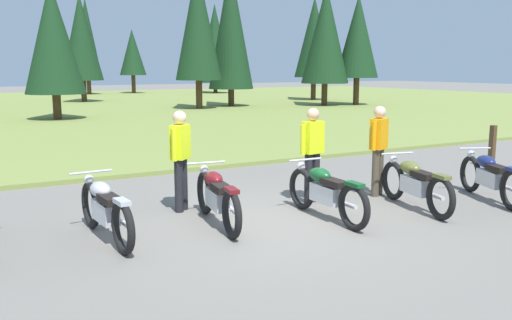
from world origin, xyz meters
TOP-DOWN VIEW (x-y plane):
  - ground_plane at (0.00, 0.00)m, footprint 140.00×140.00m
  - grass_moorland at (0.00, 26.50)m, footprint 80.00×44.00m
  - forest_treeline at (2.61, 28.44)m, footprint 35.86×26.83m
  - motorcycle_silver at (-2.45, 0.49)m, footprint 0.62×2.10m
  - motorcycle_maroon at (-0.80, 0.39)m, footprint 0.62×2.09m
  - motorcycle_british_green at (0.83, -0.15)m, footprint 0.62×2.10m
  - motorcycle_olive at (2.52, -0.39)m, footprint 0.72×2.07m
  - motorcycle_navy at (4.13, -0.62)m, footprint 0.98×1.97m
  - rider_with_back_turned at (-0.96, 1.42)m, footprint 0.42×0.41m
  - rider_near_row_end at (2.63, 0.66)m, footprint 0.51×0.35m
  - rider_in_hivis_vest at (1.27, 0.83)m, footprint 0.54×0.27m
  - trail_marker_post at (7.01, 1.53)m, footprint 0.12×0.12m

SIDE VIEW (x-z plane):
  - ground_plane at x=0.00m, z-range 0.00..0.00m
  - grass_moorland at x=0.00m, z-range 0.00..0.10m
  - motorcycle_silver at x=-2.45m, z-range 0.00..0.88m
  - motorcycle_maroon at x=-0.80m, z-range 0.00..0.88m
  - motorcycle_british_green at x=0.83m, z-range 0.00..0.88m
  - motorcycle_olive at x=2.52m, z-range 0.00..0.88m
  - motorcycle_navy at x=4.13m, z-range 0.00..0.88m
  - trail_marker_post at x=7.01m, z-range 0.00..1.01m
  - rider_with_back_turned at x=-0.96m, z-range 0.11..1.78m
  - rider_near_row_end at x=2.63m, z-range 0.11..1.78m
  - rider_in_hivis_vest at x=1.27m, z-range 0.11..1.78m
  - forest_treeline at x=2.61m, z-range 0.25..8.71m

